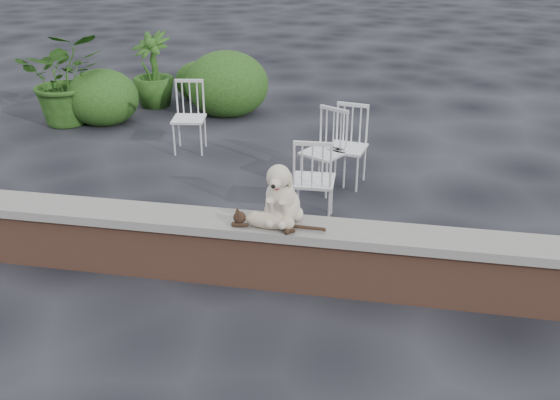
% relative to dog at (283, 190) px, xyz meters
% --- Properties ---
extents(ground, '(60.00, 60.00, 0.00)m').
position_rel_dog_xyz_m(ground, '(-0.31, -0.05, -0.86)').
color(ground, black).
rests_on(ground, ground).
extents(brick_wall, '(6.00, 0.30, 0.50)m').
position_rel_dog_xyz_m(brick_wall, '(-0.31, -0.05, -0.61)').
color(brick_wall, brown).
rests_on(brick_wall, ground).
extents(capstone, '(6.20, 0.40, 0.08)m').
position_rel_dog_xyz_m(capstone, '(-0.31, -0.05, -0.32)').
color(capstone, slate).
rests_on(capstone, brick_wall).
extents(dog, '(0.41, 0.52, 0.56)m').
position_rel_dog_xyz_m(dog, '(0.00, 0.00, 0.00)').
color(dog, '#C7B498').
rests_on(dog, capstone).
extents(cat, '(0.93, 0.31, 0.16)m').
position_rel_dog_xyz_m(cat, '(-0.08, -0.15, -0.20)').
color(cat, tan).
rests_on(cat, capstone).
extents(chair_b, '(0.65, 0.65, 0.94)m').
position_rel_dog_xyz_m(chair_b, '(0.36, 2.20, -0.39)').
color(chair_b, white).
rests_on(chair_b, ground).
extents(chair_d, '(0.76, 0.76, 0.94)m').
position_rel_dog_xyz_m(chair_d, '(0.11, 2.00, -0.39)').
color(chair_d, white).
rests_on(chair_d, ground).
extents(chair_a, '(0.64, 0.64, 0.94)m').
position_rel_dog_xyz_m(chair_a, '(-1.81, 2.94, -0.39)').
color(chair_a, white).
rests_on(chair_a, ground).
extents(chair_c, '(0.58, 0.58, 0.94)m').
position_rel_dog_xyz_m(chair_c, '(0.11, 1.18, -0.39)').
color(chair_c, white).
rests_on(chair_c, ground).
extents(potted_plant_a, '(1.62, 1.55, 1.40)m').
position_rel_dog_xyz_m(potted_plant_a, '(-4.01, 3.78, -0.16)').
color(potted_plant_a, '#1C3F12').
rests_on(potted_plant_a, ground).
extents(potted_plant_b, '(0.88, 0.88, 1.22)m').
position_rel_dog_xyz_m(potted_plant_b, '(-3.06, 4.89, -0.25)').
color(potted_plant_b, '#1C3F12').
rests_on(potted_plant_b, ground).
extents(shrubbery, '(2.96, 2.48, 1.06)m').
position_rel_dog_xyz_m(shrubbery, '(-2.40, 4.58, -0.44)').
color(shrubbery, '#1C3F12').
rests_on(shrubbery, ground).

